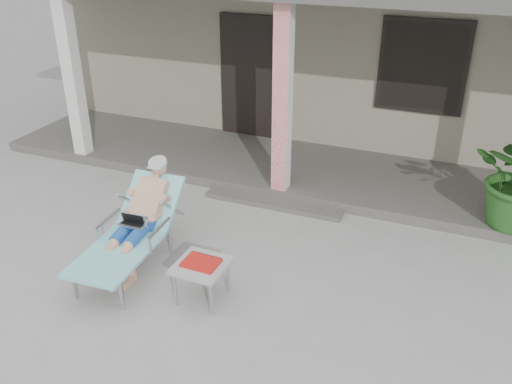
% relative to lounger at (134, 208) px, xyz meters
% --- Properties ---
extents(ground, '(60.00, 60.00, 0.00)m').
position_rel_lounger_xyz_m(ground, '(1.00, 0.06, -0.72)').
color(ground, '#9E9E99').
rests_on(ground, ground).
extents(house, '(10.40, 5.40, 3.30)m').
position_rel_lounger_xyz_m(house, '(1.00, 6.55, 0.95)').
color(house, gray).
rests_on(house, ground).
extents(porch_deck, '(10.00, 2.00, 0.15)m').
position_rel_lounger_xyz_m(porch_deck, '(1.00, 3.06, -0.64)').
color(porch_deck, '#605B56').
rests_on(porch_deck, ground).
extents(porch_step, '(2.00, 0.30, 0.07)m').
position_rel_lounger_xyz_m(porch_step, '(1.00, 1.91, -0.68)').
color(porch_step, '#605B56').
rests_on(porch_step, ground).
extents(lounger, '(0.77, 1.82, 1.16)m').
position_rel_lounger_xyz_m(lounger, '(0.00, 0.00, 0.00)').
color(lounger, '#B7B7BC').
rests_on(lounger, ground).
extents(side_table, '(0.54, 0.54, 0.47)m').
position_rel_lounger_xyz_m(side_table, '(1.03, -0.35, -0.32)').
color(side_table, '#A9A9A4').
rests_on(side_table, ground).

